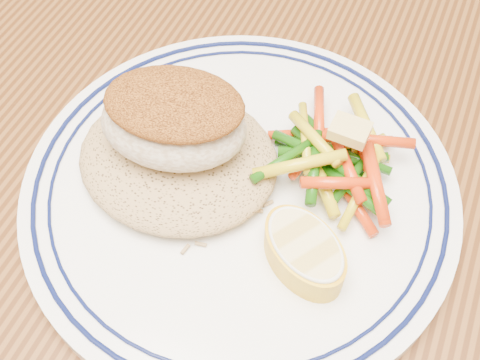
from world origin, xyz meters
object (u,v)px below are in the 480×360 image
at_px(plate, 240,189).
at_px(rice_pilaf, 178,155).
at_px(vegetable_pile, 337,161).
at_px(lemon_wedge, 304,251).
at_px(dining_table, 225,255).
at_px(fish_fillet, 174,119).

xyz_separation_m(plate, rice_pilaf, (-0.04, -0.00, 0.02)).
relative_size(vegetable_pile, lemon_wedge, 1.34).
bearing_deg(vegetable_pile, lemon_wedge, -88.04).
xyz_separation_m(dining_table, fish_fillet, (-0.03, -0.00, 0.15)).
height_order(plate, rice_pilaf, rice_pilaf).
xyz_separation_m(rice_pilaf, vegetable_pile, (0.09, 0.03, 0.00)).
xyz_separation_m(rice_pilaf, fish_fillet, (-0.00, 0.00, 0.03)).
bearing_deg(fish_fillet, lemon_wedge, -21.03).
distance_m(plate, lemon_wedge, 0.07).
bearing_deg(rice_pilaf, fish_fillet, 117.56).
relative_size(plate, fish_fillet, 2.78).
height_order(vegetable_pile, lemon_wedge, vegetable_pile).
distance_m(fish_fillet, lemon_wedge, 0.11).
height_order(dining_table, plate, plate).
relative_size(dining_table, lemon_wedge, 20.10).
distance_m(plate, fish_fillet, 0.06).
relative_size(dining_table, vegetable_pile, 15.04).
height_order(rice_pilaf, fish_fillet, fish_fillet).
bearing_deg(plate, lemon_wedge, -33.19).
bearing_deg(lemon_wedge, fish_fillet, 158.97).
bearing_deg(fish_fillet, rice_pilaf, -62.44).
bearing_deg(dining_table, lemon_wedge, -29.50).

